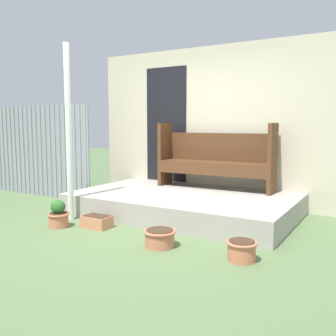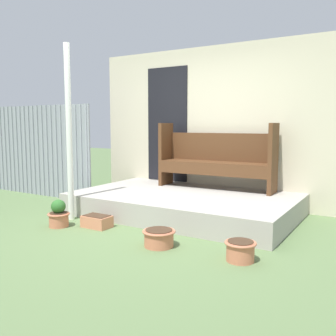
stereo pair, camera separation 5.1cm
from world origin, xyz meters
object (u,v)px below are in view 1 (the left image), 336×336
at_px(support_post, 69,133).
at_px(flower_pot_right, 242,250).
at_px(bench, 216,156).
at_px(planter_box_rect, 97,221).
at_px(flower_pot_middle, 160,237).
at_px(flower_pot_left, 58,215).

relative_size(support_post, flower_pot_right, 7.71).
xyz_separation_m(bench, flower_pot_right, (1.18, -2.06, -0.71)).
distance_m(bench, planter_box_rect, 2.18).
relative_size(support_post, flower_pot_middle, 6.63).
bearing_deg(flower_pot_right, bench, 119.84).
bearing_deg(flower_pot_left, flower_pot_right, 1.17).
bearing_deg(flower_pot_middle, bench, 97.27).
bearing_deg(flower_pot_left, support_post, 111.29).
bearing_deg(flower_pot_left, bench, 58.90).
xyz_separation_m(flower_pot_middle, planter_box_rect, (-1.10, 0.23, -0.03)).
xyz_separation_m(flower_pot_right, planter_box_rect, (-2.02, 0.19, -0.03)).
xyz_separation_m(bench, flower_pot_middle, (0.27, -2.10, -0.72)).
height_order(flower_pot_left, flower_pot_right, flower_pot_left).
bearing_deg(planter_box_rect, support_post, 167.98).
relative_size(flower_pot_middle, planter_box_rect, 0.99).
relative_size(bench, flower_pot_left, 5.25).
bearing_deg(support_post, flower_pot_left, -68.71).
height_order(flower_pot_left, planter_box_rect, flower_pot_left).
bearing_deg(flower_pot_middle, flower_pot_left, -179.69).
bearing_deg(flower_pot_left, planter_box_rect, 28.09).
distance_m(support_post, flower_pot_middle, 2.04).
distance_m(flower_pot_left, flower_pot_right, 2.46).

